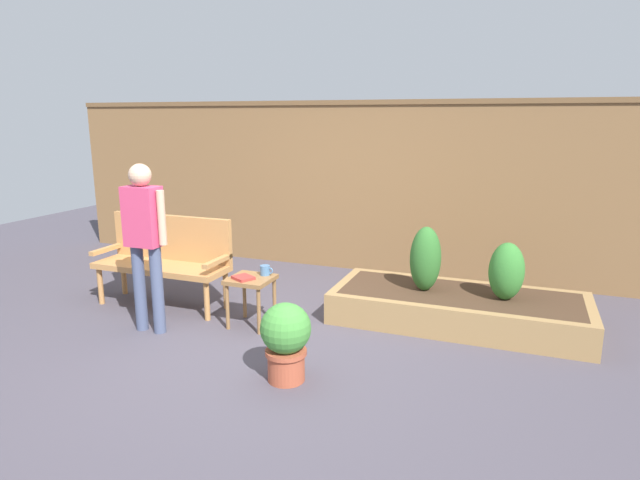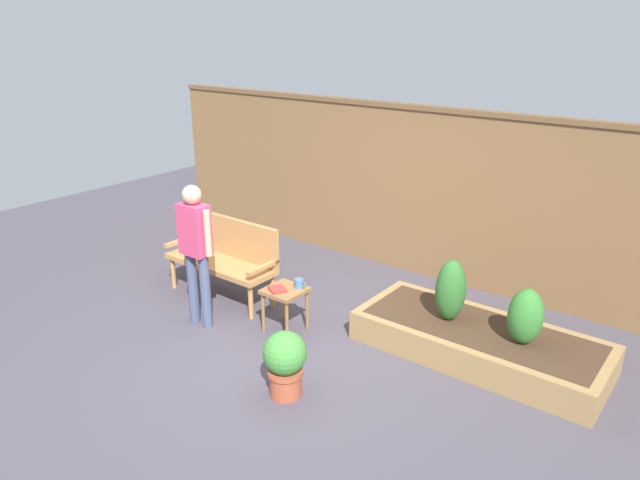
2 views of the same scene
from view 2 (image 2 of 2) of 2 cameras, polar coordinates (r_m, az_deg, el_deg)
name	(u,v)px [view 2 (image 2 of 2)]	position (r m, az deg, el deg)	size (l,w,h in m)	color
ground_plane	(286,352)	(5.98, -3.36, -10.76)	(14.00, 14.00, 0.00)	#47424C
fence_back	(419,191)	(7.55, 9.55, 4.71)	(8.40, 0.14, 2.16)	brown
garden_bench	(226,252)	(7.02, -9.15, -1.17)	(1.44, 0.48, 0.94)	#B77F47
side_table	(285,296)	(6.19, -3.42, -5.46)	(0.40, 0.40, 0.48)	olive
cup_on_table	(299,283)	(6.16, -2.03, -4.22)	(0.13, 0.10, 0.09)	teal
book_on_table	(277,289)	(6.12, -4.16, -4.78)	(0.18, 0.16, 0.03)	#B2332D
potted_boxwood	(285,361)	(5.19, -3.42, -11.61)	(0.39, 0.39, 0.61)	#A84C33
raised_planter_bed	(479,342)	(6.05, 15.15, -9.52)	(2.40, 1.00, 0.30)	#997547
shrub_near_bench	(451,290)	(5.93, 12.56, -4.79)	(0.30, 0.30, 0.63)	brown
shrub_far_corner	(525,316)	(5.72, 19.31, -7.01)	(0.32, 0.32, 0.54)	brown
person_by_bench	(196,244)	(6.23, -11.98, -0.35)	(0.47, 0.20, 1.56)	#475170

